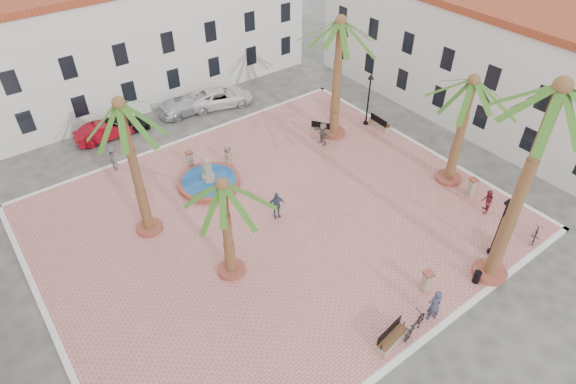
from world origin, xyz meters
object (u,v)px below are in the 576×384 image
(palm_sw, at_px, (224,197))
(lamppost_s, at_px, (503,217))
(bollard_se, at_px, (427,281))
(car_silver, at_px, (186,105))
(bollard_e, at_px, (472,187))
(car_red, at_px, (103,131))
(cyclist_b, at_px, (487,202))
(bicycle_b, at_px, (536,234))
(fountain, at_px, (209,181))
(bench_ne, at_px, (323,129))
(bollard_n, at_px, (190,160))
(palm_ne, at_px, (340,35))
(bench_s, at_px, (392,339))
(lamppost_e, at_px, (369,91))
(palm_nw, at_px, (122,119))
(pedestrian_fountain_b, at_px, (276,205))
(litter_bin, at_px, (477,277))
(pedestrian_north, at_px, (113,158))
(pedestrian_fountain_a, at_px, (228,156))
(car_black, at_px, (121,125))
(car_white, at_px, (221,97))
(palm_e, at_px, (470,94))
(pedestrian_east, at_px, (323,133))
(bicycle_a, at_px, (415,325))
(cyclist_a, at_px, (434,305))
(palm_s, at_px, (553,110))
(bench_se, at_px, (500,248))
(bench_e, at_px, (380,124))

(palm_sw, relative_size, lamppost_s, 1.58)
(bollard_se, bearing_deg, car_silver, 92.45)
(bollard_e, xyz_separation_m, car_red, (-15.94, 20.44, -0.14))
(cyclist_b, bearing_deg, car_red, -92.73)
(bicycle_b, height_order, car_silver, car_silver)
(fountain, xyz_separation_m, bench_ne, (10.02, 0.46, -0.02))
(bollard_n, bearing_deg, palm_ne, -13.32)
(bollard_n, bearing_deg, bench_s, -87.02)
(lamppost_e, bearing_deg, palm_nw, -176.98)
(fountain, relative_size, pedestrian_fountain_b, 2.28)
(palm_sw, bearing_deg, lamppost_e, 22.16)
(litter_bin, bearing_deg, bicycle_b, -1.18)
(bollard_n, height_order, car_red, bollard_n)
(cyclist_b, xyz_separation_m, pedestrian_north, (-16.16, 17.62, 0.11))
(palm_ne, bearing_deg, cyclist_b, -83.02)
(bench_ne, relative_size, pedestrian_fountain_a, 1.08)
(car_black, xyz_separation_m, car_red, (-1.41, -0.09, -0.02))
(car_white, bearing_deg, palm_nw, 149.41)
(palm_e, bearing_deg, lamppost_e, 85.89)
(lamppost_s, height_order, pedestrian_fountain_b, lamppost_s)
(bench_s, distance_m, pedestrian_east, 16.73)
(litter_bin, height_order, bicycle_a, bicycle_a)
(cyclist_a, bearing_deg, bollard_e, -132.47)
(palm_e, height_order, lamppost_e, palm_e)
(palm_nw, distance_m, car_white, 16.69)
(palm_s, distance_m, car_red, 29.06)
(palm_nw, distance_m, car_black, 13.46)
(palm_nw, bearing_deg, lamppost_s, -42.54)
(palm_sw, relative_size, bicycle_b, 4.18)
(bollard_e, bearing_deg, pedestrian_east, 109.59)
(palm_ne, relative_size, lamppost_s, 2.28)
(palm_nw, bearing_deg, pedestrian_fountain_a, 20.37)
(pedestrian_north, bearing_deg, pedestrian_east, -111.44)
(bench_se, distance_m, pedestrian_east, 14.16)
(lamppost_e, distance_m, pedestrian_east, 4.86)
(bench_e, distance_m, litter_bin, 15.46)
(fountain, bearing_deg, pedestrian_fountain_a, 25.74)
(bicycle_a, bearing_deg, bollard_se, -73.24)
(fountain, relative_size, palm_e, 0.54)
(palm_e, xyz_separation_m, bench_se, (-3.03, -5.87, -5.96))
(bicycle_b, bearing_deg, car_white, -7.76)
(palm_sw, relative_size, pedestrian_north, 3.39)
(lamppost_s, xyz_separation_m, litter_bin, (-2.40, -0.81, -2.28))
(bench_ne, relative_size, cyclist_b, 1.12)
(car_silver, bearing_deg, pedestrian_fountain_b, 170.21)
(car_silver, bearing_deg, bench_s, 170.91)
(bench_se, relative_size, pedestrian_east, 0.95)
(pedestrian_fountain_a, bearing_deg, pedestrian_fountain_b, -117.63)
(fountain, bearing_deg, palm_s, -62.85)
(fountain, xyz_separation_m, palm_nw, (-4.86, -1.58, 7.05))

